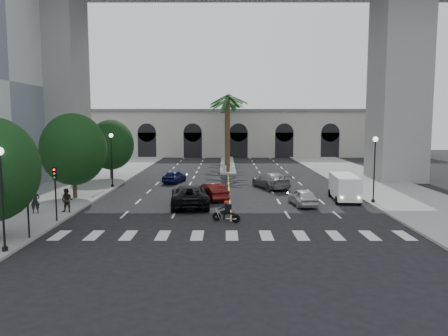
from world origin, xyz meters
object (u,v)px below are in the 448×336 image
(lamp_post_left_far, at_px, (112,155))
(car_b, at_px, (212,191))
(car_d, at_px, (271,180))
(pedestrian_b, at_px, (67,200))
(pedestrian_a, at_px, (35,201))
(car_a, at_px, (303,197))
(traffic_signal_far, at_px, (55,185))
(lamp_post_right, at_px, (375,164))
(cargo_van, at_px, (345,186))
(car_e, at_px, (174,176))
(motorcycle_rider, at_px, (227,212))
(car_c, at_px, (190,196))
(traffic_signal_near, at_px, (27,196))
(lamp_post_left_near, at_px, (2,190))

(lamp_post_left_far, xyz_separation_m, car_b, (9.90, -6.19, -2.51))
(car_d, height_order, pedestrian_b, pedestrian_b)
(car_d, xyz_separation_m, pedestrian_a, (-17.78, -12.01, 0.23))
(car_a, height_order, car_d, car_d)
(car_b, relative_size, car_d, 0.81)
(car_b, height_order, car_d, car_d)
(car_b, bearing_deg, car_d, -155.44)
(traffic_signal_far, bearing_deg, lamp_post_right, 15.98)
(car_d, height_order, cargo_van, cargo_van)
(lamp_post_right, bearing_deg, traffic_signal_far, -164.02)
(car_e, height_order, pedestrian_b, pedestrian_b)
(lamp_post_left_far, distance_m, pedestrian_b, 12.07)
(pedestrian_a, height_order, pedestrian_b, pedestrian_b)
(motorcycle_rider, relative_size, car_c, 0.30)
(lamp_post_left_far, xyz_separation_m, pedestrian_a, (-2.29, -12.11, -2.22))
(traffic_signal_far, bearing_deg, traffic_signal_near, -90.00)
(cargo_van, bearing_deg, lamp_post_left_near, -140.60)
(cargo_van, height_order, pedestrian_b, cargo_van)
(cargo_van, bearing_deg, pedestrian_b, -161.08)
(lamp_post_right, xyz_separation_m, car_d, (-7.32, 7.91, -2.45))
(pedestrian_a, bearing_deg, motorcycle_rider, -23.53)
(car_e, bearing_deg, lamp_post_left_far, 47.67)
(car_a, distance_m, cargo_van, 4.40)
(motorcycle_rider, distance_m, car_a, 8.10)
(lamp_post_left_near, height_order, car_e, lamp_post_left_near)
(traffic_signal_near, height_order, pedestrian_b, traffic_signal_near)
(cargo_van, distance_m, pedestrian_b, 21.71)
(car_b, bearing_deg, traffic_signal_far, 17.31)
(traffic_signal_far, distance_m, pedestrian_a, 3.71)
(car_e, relative_size, pedestrian_a, 2.31)
(traffic_signal_far, xyz_separation_m, pedestrian_a, (-2.39, 2.39, -1.51))
(pedestrian_b, bearing_deg, traffic_signal_near, -83.15)
(lamp_post_left_far, relative_size, pedestrian_b, 3.13)
(lamp_post_left_far, bearing_deg, car_e, 33.00)
(motorcycle_rider, bearing_deg, car_d, 96.79)
(traffic_signal_far, distance_m, motorcycle_rider, 11.19)
(pedestrian_a, relative_size, pedestrian_b, 0.99)
(motorcycle_rider, bearing_deg, traffic_signal_far, -154.38)
(traffic_signal_near, bearing_deg, pedestrian_b, 92.20)
(lamp_post_left_near, xyz_separation_m, motorcycle_rider, (11.13, 6.82, -2.58))
(car_d, bearing_deg, lamp_post_right, 113.18)
(traffic_signal_near, height_order, car_e, traffic_signal_near)
(car_c, bearing_deg, cargo_van, -174.57)
(traffic_signal_far, xyz_separation_m, car_b, (9.80, 8.31, -1.80))
(car_b, bearing_deg, car_e, -89.68)
(car_b, bearing_deg, pedestrian_a, 2.90)
(traffic_signal_far, xyz_separation_m, car_d, (15.38, 14.41, -1.74))
(traffic_signal_near, xyz_separation_m, car_e, (5.55, 22.17, -1.84))
(car_c, relative_size, pedestrian_b, 3.55)
(lamp_post_right, distance_m, pedestrian_b, 23.38)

